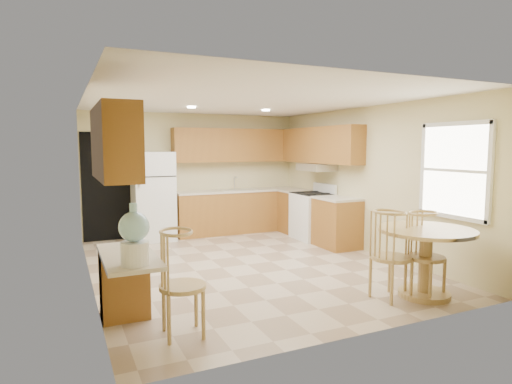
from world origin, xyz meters
name	(u,v)px	position (x,y,z in m)	size (l,w,h in m)	color
floor	(247,265)	(0.00, 0.00, 0.00)	(5.50, 5.50, 0.00)	tan
ceiling	(247,101)	(0.00, 0.00, 2.50)	(4.50, 5.50, 0.02)	white
wall_back	(195,174)	(0.00, 2.75, 1.25)	(4.50, 0.02, 2.50)	beige
wall_front	(363,207)	(0.00, -2.75, 1.25)	(4.50, 0.02, 2.50)	beige
wall_left	(88,191)	(-2.25, 0.00, 1.25)	(0.02, 5.50, 2.50)	beige
wall_right	(366,180)	(2.25, 0.00, 1.25)	(0.02, 5.50, 2.50)	beige
doorway	(108,187)	(-1.75, 2.73, 1.05)	(0.90, 0.02, 2.10)	black
base_cab_back	(239,212)	(0.88, 2.45, 0.43)	(2.75, 0.60, 0.87)	#9D6627
counter_back	(239,191)	(0.88, 2.45, 0.89)	(2.75, 0.63, 0.04)	beige
base_cab_right_a	(297,212)	(1.95, 1.85, 0.43)	(0.60, 0.59, 0.87)	#9D6627
counter_right_a	(297,191)	(1.95, 1.85, 0.89)	(0.63, 0.59, 0.04)	beige
base_cab_right_b	(337,223)	(1.95, 0.40, 0.43)	(0.60, 0.80, 0.87)	#9D6627
counter_right_b	(337,199)	(1.95, 0.40, 0.89)	(0.63, 0.80, 0.04)	beige
upper_cab_back	(236,145)	(0.88, 2.58, 1.85)	(2.75, 0.33, 0.70)	#9D6627
upper_cab_right	(320,145)	(2.08, 1.21, 1.85)	(0.33, 2.42, 0.70)	#9D6627
upper_cab_left	(114,143)	(-2.08, -1.60, 1.85)	(0.33, 1.40, 0.70)	#9D6627
sink	(238,190)	(0.85, 2.45, 0.91)	(0.78, 0.44, 0.01)	silver
range_hood	(317,167)	(2.00, 1.18, 1.42)	(0.50, 0.76, 0.14)	silver
desk_pedestal	(124,284)	(-2.00, -1.32, 0.36)	(0.48, 0.42, 0.72)	#9D6627
desk_top	(128,256)	(-2.00, -1.70, 0.75)	(0.50, 1.20, 0.04)	beige
window	(454,171)	(2.23, -1.85, 1.50)	(0.06, 1.12, 1.30)	white
can_light_a	(191,107)	(-0.50, 1.20, 2.48)	(0.14, 0.14, 0.02)	white
can_light_b	(266,110)	(0.90, 1.20, 2.48)	(0.14, 0.14, 0.02)	white
refrigerator	(153,196)	(-0.95, 2.40, 0.86)	(0.76, 0.74, 1.72)	white
stove	(313,215)	(1.92, 1.18, 0.47)	(0.65, 0.76, 1.09)	white
dining_table	(426,252)	(1.40, -2.20, 0.55)	(1.13, 1.13, 0.84)	tan
chair_table_a	(398,248)	(0.97, -2.18, 0.64)	(0.47, 0.60, 1.05)	tan
chair_table_b	(432,248)	(1.40, -2.30, 0.62)	(0.45, 0.48, 1.02)	tan
chair_desk	(185,275)	(-1.55, -2.13, 0.62)	(0.45, 0.58, 1.02)	tan
water_crock	(134,237)	(-2.00, -2.12, 1.02)	(0.27, 0.27, 0.55)	white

